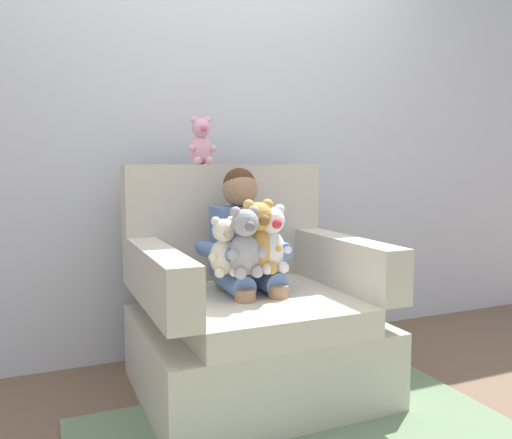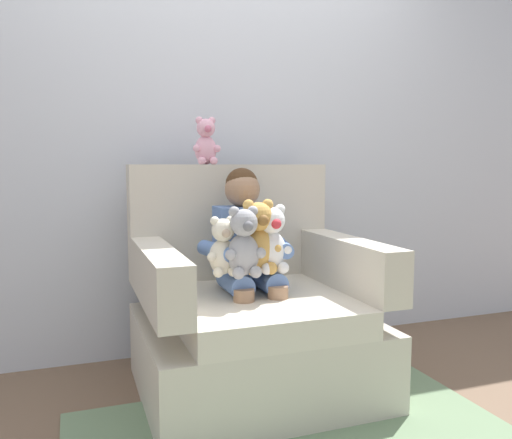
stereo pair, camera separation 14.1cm
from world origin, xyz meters
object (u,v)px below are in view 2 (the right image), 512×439
(plush_pink_on_backrest, at_px, (206,142))
(plush_cream, at_px, (223,248))
(plush_white, at_px, (271,241))
(plush_grey, at_px, (244,244))
(armchair, at_px, (252,318))
(seated_child, at_px, (247,246))
(plush_honey, at_px, (258,239))

(plush_pink_on_backrest, bearing_deg, plush_cream, -98.30)
(plush_white, xyz_separation_m, plush_pink_on_backrest, (-0.18, 0.45, 0.46))
(plush_grey, relative_size, plush_pink_on_backrest, 1.26)
(armchair, distance_m, plush_cream, 0.41)
(armchair, xyz_separation_m, plush_white, (0.06, -0.11, 0.38))
(plush_cream, bearing_deg, seated_child, 54.52)
(armchair, xyz_separation_m, plush_pink_on_backrest, (-0.13, 0.35, 0.84))
(plush_cream, distance_m, plush_pink_on_backrest, 0.65)
(plush_honey, xyz_separation_m, plush_pink_on_backrest, (-0.12, 0.45, 0.44))
(seated_child, bearing_deg, plush_pink_on_backrest, 111.93)
(plush_grey, bearing_deg, armchair, 63.22)
(plush_grey, bearing_deg, plush_pink_on_backrest, 98.38)
(plush_cream, bearing_deg, armchair, 44.81)
(plush_honey, bearing_deg, plush_grey, -133.99)
(plush_cream, height_order, plush_pink_on_backrest, plush_pink_on_backrest)
(armchair, relative_size, plush_white, 3.46)
(armchair, relative_size, plush_pink_on_backrest, 4.36)
(plush_grey, height_order, plush_white, same)
(plush_white, bearing_deg, plush_pink_on_backrest, 115.79)
(plush_white, height_order, plush_pink_on_backrest, plush_pink_on_backrest)
(seated_child, xyz_separation_m, plush_cream, (-0.16, -0.13, 0.02))
(plush_grey, xyz_separation_m, plush_cream, (-0.08, 0.05, -0.02))
(seated_child, xyz_separation_m, plush_honey, (0.01, -0.14, 0.05))
(armchair, bearing_deg, plush_white, -62.78)
(seated_child, bearing_deg, plush_honey, -85.07)
(seated_child, height_order, plush_pink_on_backrest, plush_pink_on_backrest)
(plush_pink_on_backrest, bearing_deg, armchair, -72.63)
(plush_grey, bearing_deg, plush_cream, 149.83)
(plush_honey, distance_m, plush_white, 0.06)
(seated_child, relative_size, plush_grey, 2.67)
(plush_honey, height_order, plush_cream, plush_honey)
(plush_cream, bearing_deg, plush_pink_on_backrest, 99.18)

